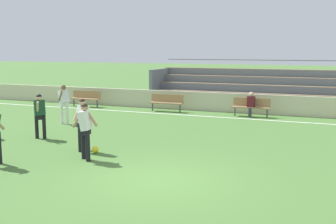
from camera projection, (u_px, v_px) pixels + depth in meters
name	position (u px, v px, depth m)	size (l,w,h in m)	color
ground_plane	(158.00, 180.00, 10.40)	(160.00, 160.00, 0.00)	#477033
field_line_sideline	(243.00, 119.00, 19.59)	(44.00, 0.12, 0.01)	white
sideline_wall	(251.00, 104.00, 21.15)	(48.00, 0.16, 0.99)	beige
bleacher_stand	(303.00, 89.00, 22.35)	(16.92, 3.04, 2.64)	#897051
bench_centre_sideline	(167.00, 101.00, 21.82)	(1.80, 0.40, 0.90)	#99754C
bench_far_right	(86.00, 97.00, 23.68)	(1.80, 0.40, 0.90)	#99754C
bench_near_wall_gap	(251.00, 105.00, 20.16)	(1.80, 0.40, 0.90)	#99754C
spectator_seated	(251.00, 102.00, 20.03)	(0.36, 0.42, 1.21)	#2D2D38
player_white_deep_cover	(82.00, 120.00, 13.22)	(0.56, 0.43, 1.70)	black
player_white_overlapping	(85.00, 126.00, 12.15)	(0.64, 0.45, 1.69)	black
player_dark_dropping_back	(40.00, 112.00, 15.11)	(0.51, 0.66, 1.64)	black
player_white_challenging	(64.00, 101.00, 18.06)	(0.50, 0.60, 1.72)	white
soccer_ball	(95.00, 150.00, 13.10)	(0.22, 0.22, 0.22)	yellow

